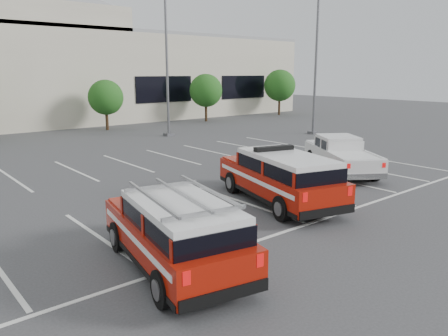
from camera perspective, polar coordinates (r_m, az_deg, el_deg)
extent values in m
plane|color=#38383B|center=(15.58, 2.82, -4.59)|extent=(120.00, 120.00, 0.00)
cube|color=silver|center=(19.02, -6.35, -1.50)|extent=(23.00, 15.00, 0.01)
cube|color=beige|center=(44.15, -26.87, 10.38)|extent=(60.00, 15.00, 8.00)
cube|color=beige|center=(43.43, -24.39, 17.23)|extent=(14.00, 12.00, 2.00)
cylinder|color=#3F2B19|center=(36.46, -15.03, 6.01)|extent=(0.24, 0.24, 1.51)
sphere|color=#1F4813|center=(36.31, -15.19, 8.90)|extent=(2.77, 2.77, 2.77)
sphere|color=#1F4813|center=(36.69, -14.72, 8.30)|extent=(1.85, 1.85, 1.85)
cylinder|color=#3F2B19|center=(41.59, -2.36, 7.27)|extent=(0.24, 0.24, 1.67)
sphere|color=#1F4813|center=(41.46, -2.38, 10.08)|extent=(3.07, 3.07, 3.07)
sphere|color=#1F4813|center=(41.88, -2.10, 9.47)|extent=(2.05, 2.05, 2.05)
cylinder|color=#3F2B19|center=(48.28, 7.22, 7.99)|extent=(0.24, 0.24, 1.84)
sphere|color=#1F4813|center=(48.16, 7.30, 10.65)|extent=(3.37, 3.37, 3.37)
sphere|color=#1F4813|center=(48.61, 7.43, 10.06)|extent=(2.24, 2.24, 2.24)
cube|color=#59595E|center=(32.23, -7.22, 4.37)|extent=(0.60, 0.60, 0.20)
cylinder|color=#59595E|center=(31.93, -7.46, 13.11)|extent=(0.18, 0.18, 10.00)
cube|color=#59595E|center=(33.76, 11.52, 4.58)|extent=(0.60, 0.60, 0.20)
cylinder|color=#59595E|center=(33.47, 11.89, 12.91)|extent=(0.18, 0.18, 10.00)
cube|color=#931307|center=(15.58, 7.12, -1.71)|extent=(3.45, 5.95, 0.86)
cube|color=black|center=(15.01, 8.20, 0.28)|extent=(2.86, 4.33, 0.45)
cube|color=silver|center=(14.95, 8.24, 1.43)|extent=(2.80, 4.25, 0.16)
cube|color=black|center=(15.65, 6.54, 2.57)|extent=(1.53, 0.67, 0.15)
cube|color=silver|center=(20.84, 15.05, 1.33)|extent=(4.46, 5.49, 0.77)
cube|color=black|center=(21.19, 14.67, 3.15)|extent=(2.45, 2.51, 0.41)
cube|color=silver|center=(21.15, 14.71, 3.89)|extent=(2.40, 2.46, 0.15)
cube|color=#931307|center=(10.47, -6.55, -9.00)|extent=(2.84, 5.25, 0.82)
cube|color=black|center=(9.83, -5.55, -6.54)|extent=(2.40, 3.69, 0.43)
cube|color=silver|center=(9.74, -5.59, -4.92)|extent=(2.35, 3.61, 0.16)
cube|color=#A5A5A8|center=(9.67, -5.62, -3.37)|extent=(2.39, 3.36, 0.06)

